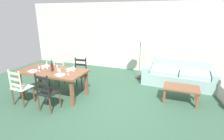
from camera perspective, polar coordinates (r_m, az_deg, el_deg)
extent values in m
cube|color=#345842|center=(4.75, -2.68, -11.14)|extent=(9.60, 9.60, 0.02)
cube|color=beige|center=(7.37, 7.41, 10.30)|extent=(9.60, 0.16, 2.70)
cube|color=brown|center=(5.28, -18.46, -0.38)|extent=(1.90, 0.96, 0.05)
cube|color=brown|center=(5.71, -27.17, -4.12)|extent=(0.08, 0.08, 0.70)
cube|color=brown|center=(4.65, -12.62, -7.30)|extent=(0.08, 0.08, 0.70)
cube|color=brown|center=(6.20, -22.12, -1.79)|extent=(0.08, 0.08, 0.70)
cube|color=brown|center=(5.25, -8.16, -4.09)|extent=(0.08, 0.08, 0.70)
cube|color=beige|center=(5.19, -26.73, -5.00)|extent=(0.44, 0.42, 0.03)
cylinder|color=brown|center=(5.50, -26.28, -6.28)|extent=(0.04, 0.04, 0.43)
cylinder|color=brown|center=(5.24, -23.70, -7.07)|extent=(0.04, 0.04, 0.43)
cylinder|color=brown|center=(5.31, -29.04, -7.53)|extent=(0.04, 0.04, 0.43)
cylinder|color=brown|center=(5.05, -26.50, -8.44)|extent=(0.04, 0.04, 0.43)
cylinder|color=beige|center=(5.14, -29.85, -2.53)|extent=(0.04, 0.04, 0.50)
cylinder|color=beige|center=(4.87, -27.29, -3.20)|extent=(0.04, 0.04, 0.50)
cube|color=beige|center=(5.05, -28.39, -4.24)|extent=(0.38, 0.05, 0.06)
cube|color=beige|center=(5.00, -28.64, -2.64)|extent=(0.38, 0.05, 0.06)
cube|color=beige|center=(4.95, -28.89, -1.01)|extent=(0.38, 0.05, 0.06)
cube|color=black|center=(4.61, -19.58, -6.81)|extent=(0.45, 0.43, 0.03)
cylinder|color=brown|center=(4.93, -19.45, -8.11)|extent=(0.04, 0.04, 0.43)
cylinder|color=brown|center=(4.71, -16.25, -9.08)|extent=(0.04, 0.04, 0.43)
cylinder|color=brown|center=(4.73, -22.32, -9.62)|extent=(0.04, 0.04, 0.43)
cylinder|color=brown|center=(4.49, -19.11, -10.73)|extent=(0.04, 0.04, 0.43)
cylinder|color=black|center=(4.54, -23.04, -4.06)|extent=(0.04, 0.04, 0.50)
cylinder|color=black|center=(4.29, -19.77, -4.91)|extent=(0.04, 0.04, 0.50)
cube|color=black|center=(4.46, -21.26, -6.02)|extent=(0.38, 0.05, 0.06)
cube|color=black|center=(4.40, -21.48, -4.23)|extent=(0.38, 0.05, 0.06)
cube|color=black|center=(4.35, -21.70, -2.40)|extent=(0.38, 0.05, 0.06)
cube|color=beige|center=(6.16, -17.34, -0.46)|extent=(0.44, 0.42, 0.03)
cylinder|color=brown|center=(6.00, -16.65, -3.19)|extent=(0.04, 0.04, 0.43)
cylinder|color=brown|center=(6.21, -19.40, -2.77)|extent=(0.04, 0.04, 0.43)
cylinder|color=brown|center=(6.26, -14.92, -2.16)|extent=(0.04, 0.04, 0.43)
cylinder|color=brown|center=(6.46, -17.61, -1.79)|extent=(0.04, 0.04, 0.43)
cylinder|color=beige|center=(6.12, -15.28, 2.19)|extent=(0.04, 0.04, 0.50)
cylinder|color=beige|center=(6.32, -18.02, 2.42)|extent=(0.04, 0.04, 0.50)
cube|color=beige|center=(6.25, -16.57, 1.16)|extent=(0.38, 0.04, 0.06)
cube|color=beige|center=(6.21, -16.69, 2.49)|extent=(0.38, 0.04, 0.06)
cube|color=beige|center=(6.18, -16.81, 3.83)|extent=(0.38, 0.04, 0.06)
cube|color=black|center=(5.65, -10.58, -1.54)|extent=(0.44, 0.42, 0.03)
cylinder|color=brown|center=(5.51, -9.58, -4.54)|extent=(0.04, 0.04, 0.43)
cylinder|color=brown|center=(5.68, -12.85, -4.08)|extent=(0.04, 0.04, 0.43)
cylinder|color=brown|center=(5.80, -8.10, -3.34)|extent=(0.04, 0.04, 0.43)
cylinder|color=brown|center=(5.95, -11.25, -2.94)|extent=(0.04, 0.04, 0.43)
cylinder|color=black|center=(5.64, -8.31, 1.34)|extent=(0.04, 0.04, 0.50)
cylinder|color=black|center=(5.80, -11.54, 1.62)|extent=(0.04, 0.04, 0.50)
cube|color=black|center=(5.75, -9.88, 0.24)|extent=(0.38, 0.05, 0.06)
cube|color=black|center=(5.71, -9.96, 1.67)|extent=(0.38, 0.05, 0.06)
cube|color=black|center=(5.67, -10.04, 3.13)|extent=(0.38, 0.05, 0.06)
cylinder|color=white|center=(5.39, -23.88, -0.28)|extent=(0.24, 0.24, 0.02)
cube|color=silver|center=(5.49, -25.00, -0.16)|extent=(0.02, 0.17, 0.01)
cylinder|color=white|center=(4.82, -16.12, -1.45)|extent=(0.24, 0.24, 0.02)
cube|color=silver|center=(4.91, -17.53, -1.30)|extent=(0.03, 0.17, 0.01)
cylinder|color=white|center=(5.73, -20.48, 1.17)|extent=(0.24, 0.24, 0.02)
cube|color=silver|center=(5.83, -21.59, 1.25)|extent=(0.02, 0.17, 0.01)
cylinder|color=white|center=(5.20, -12.91, 0.23)|extent=(0.24, 0.24, 0.02)
cube|color=silver|center=(5.29, -14.27, 0.34)|extent=(0.03, 0.17, 0.01)
cylinder|color=#471919|center=(5.18, -18.57, 0.83)|extent=(0.07, 0.07, 0.22)
cylinder|color=#471919|center=(5.14, -18.73, 2.43)|extent=(0.02, 0.02, 0.08)
cylinder|color=black|center=(5.13, -18.78, 2.95)|extent=(0.03, 0.03, 0.02)
cylinder|color=white|center=(5.36, -22.15, -0.21)|extent=(0.06, 0.06, 0.01)
cylinder|color=white|center=(5.35, -22.19, 0.18)|extent=(0.01, 0.01, 0.07)
cone|color=white|center=(5.33, -22.29, 0.97)|extent=(0.06, 0.06, 0.08)
cylinder|color=white|center=(4.82, -13.87, -1.32)|extent=(0.06, 0.06, 0.01)
cylinder|color=white|center=(4.81, -13.90, -0.89)|extent=(0.01, 0.01, 0.07)
cone|color=white|center=(4.78, -13.97, -0.01)|extent=(0.06, 0.06, 0.08)
cylinder|color=white|center=(5.57, -20.11, 0.66)|extent=(0.06, 0.06, 0.01)
cylinder|color=white|center=(5.56, -20.15, 1.04)|extent=(0.01, 0.01, 0.07)
cone|color=white|center=(5.54, -20.23, 1.81)|extent=(0.06, 0.06, 0.08)
cylinder|color=white|center=(5.05, -12.16, -0.33)|extent=(0.06, 0.06, 0.01)
cylinder|color=white|center=(5.04, -12.19, 0.08)|extent=(0.01, 0.01, 0.07)
cone|color=white|center=(5.02, -12.25, 0.93)|extent=(0.06, 0.06, 0.08)
cylinder|color=beige|center=(5.05, -16.51, -0.17)|extent=(0.07, 0.07, 0.09)
cylinder|color=beige|center=(5.47, -21.20, 0.72)|extent=(0.07, 0.07, 0.09)
cylinder|color=#998C66|center=(5.39, -19.87, 0.35)|extent=(0.05, 0.05, 0.04)
cylinder|color=white|center=(5.36, -20.00, 1.57)|extent=(0.02, 0.02, 0.20)
cylinder|color=#998C66|center=(5.12, -17.02, -0.28)|extent=(0.05, 0.05, 0.04)
cylinder|color=white|center=(5.09, -17.12, 0.77)|extent=(0.02, 0.02, 0.16)
cube|color=#94B4AD|center=(6.23, 20.39, -2.97)|extent=(1.84, 0.88, 0.40)
cube|color=#94B4AD|center=(6.45, 20.75, -0.43)|extent=(1.81, 0.28, 0.80)
cube|color=#94B4AD|center=(6.26, 29.80, -3.29)|extent=(0.28, 0.81, 0.58)
cube|color=#94B4AD|center=(6.31, 11.25, -1.04)|extent=(0.28, 0.81, 0.58)
cube|color=#A5C9C2|center=(6.11, 24.82, -1.34)|extent=(0.89, 0.68, 0.12)
cube|color=#A5C9C2|center=(6.13, 16.44, -0.33)|extent=(0.89, 0.68, 0.12)
cube|color=brown|center=(5.09, 21.25, -5.28)|extent=(0.90, 0.56, 0.04)
cube|color=brown|center=(4.96, 16.33, -8.01)|extent=(0.06, 0.06, 0.38)
cube|color=brown|center=(4.99, 25.60, -8.95)|extent=(0.06, 0.06, 0.38)
cube|color=brown|center=(5.38, 16.75, -5.97)|extent=(0.06, 0.06, 0.38)
cube|color=brown|center=(5.41, 25.26, -6.85)|extent=(0.06, 0.06, 0.38)
cylinder|color=#332D28|center=(6.64, 8.59, -2.45)|extent=(0.28, 0.28, 0.03)
cylinder|color=gray|center=(6.44, 8.87, 3.32)|extent=(0.03, 0.03, 1.35)
cone|color=beige|center=(6.29, 9.22, 10.44)|extent=(0.40, 0.40, 0.26)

